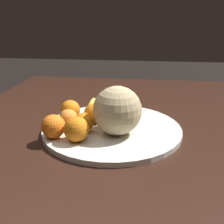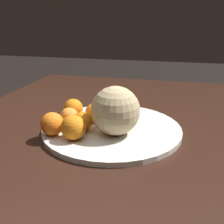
{
  "view_description": "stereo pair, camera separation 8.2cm",
  "coord_description": "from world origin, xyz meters",
  "px_view_note": "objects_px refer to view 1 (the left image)",
  "views": [
    {
      "loc": [
        0.72,
        0.12,
        1.07
      ],
      "look_at": [
        -0.05,
        0.02,
        0.79
      ],
      "focal_mm": 42.0,
      "sensor_mm": 36.0,
      "label": 1
    },
    {
      "loc": [
        0.7,
        0.2,
        1.07
      ],
      "look_at": [
        -0.05,
        0.02,
        0.79
      ],
      "focal_mm": 42.0,
      "sensor_mm": 36.0,
      "label": 2
    }
  ],
  "objects_px": {
    "orange_back_left": "(94,113)",
    "orange_back_right": "(53,126)",
    "produce_tag": "(103,124)",
    "orange_front_left": "(76,129)",
    "banana_bunch": "(105,108)",
    "orange_side_extra": "(115,113)",
    "fruit_bowl": "(112,129)",
    "orange_top_small": "(70,110)",
    "orange_front_right": "(68,118)",
    "melon": "(117,111)",
    "kitchen_table": "(103,159)",
    "orange_mid_center": "(83,123)"
  },
  "relations": [
    {
      "from": "orange_front_left",
      "to": "orange_side_extra",
      "type": "distance_m",
      "value": 0.18
    },
    {
      "from": "melon",
      "to": "produce_tag",
      "type": "xyz_separation_m",
      "value": [
        -0.06,
        -0.05,
        -0.07
      ]
    },
    {
      "from": "orange_front_right",
      "to": "fruit_bowl",
      "type": "bearing_deg",
      "value": 98.63
    },
    {
      "from": "fruit_bowl",
      "to": "produce_tag",
      "type": "height_order",
      "value": "produce_tag"
    },
    {
      "from": "kitchen_table",
      "to": "orange_side_extra",
      "type": "distance_m",
      "value": 0.16
    },
    {
      "from": "orange_front_right",
      "to": "orange_back_right",
      "type": "relative_size",
      "value": 0.85
    },
    {
      "from": "orange_back_left",
      "to": "orange_side_extra",
      "type": "relative_size",
      "value": 1.04
    },
    {
      "from": "fruit_bowl",
      "to": "produce_tag",
      "type": "relative_size",
      "value": 5.55
    },
    {
      "from": "kitchen_table",
      "to": "orange_front_left",
      "type": "xyz_separation_m",
      "value": [
        0.07,
        -0.06,
        0.13
      ]
    },
    {
      "from": "orange_back_left",
      "to": "produce_tag",
      "type": "relative_size",
      "value": 0.83
    },
    {
      "from": "melon",
      "to": "orange_front_right",
      "type": "distance_m",
      "value": 0.17
    },
    {
      "from": "melon",
      "to": "produce_tag",
      "type": "bearing_deg",
      "value": -139.99
    },
    {
      "from": "orange_back_right",
      "to": "orange_side_extra",
      "type": "relative_size",
      "value": 1.1
    },
    {
      "from": "orange_mid_center",
      "to": "orange_side_extra",
      "type": "xyz_separation_m",
      "value": [
        -0.1,
        0.08,
        0.0
      ]
    },
    {
      "from": "orange_side_extra",
      "to": "orange_front_left",
      "type": "bearing_deg",
      "value": -29.19
    },
    {
      "from": "orange_front_right",
      "to": "orange_mid_center",
      "type": "relative_size",
      "value": 0.99
    },
    {
      "from": "orange_front_right",
      "to": "orange_front_left",
      "type": "bearing_deg",
      "value": 28.65
    },
    {
      "from": "kitchen_table",
      "to": "orange_back_left",
      "type": "distance_m",
      "value": 0.15
    },
    {
      "from": "fruit_bowl",
      "to": "orange_top_small",
      "type": "distance_m",
      "value": 0.16
    },
    {
      "from": "produce_tag",
      "to": "orange_front_right",
      "type": "bearing_deg",
      "value": -57.97
    },
    {
      "from": "banana_bunch",
      "to": "orange_back_right",
      "type": "height_order",
      "value": "orange_back_right"
    },
    {
      "from": "orange_back_left",
      "to": "melon",
      "type": "bearing_deg",
      "value": 48.72
    },
    {
      "from": "fruit_bowl",
      "to": "orange_front_left",
      "type": "bearing_deg",
      "value": -37.19
    },
    {
      "from": "orange_back_left",
      "to": "kitchen_table",
      "type": "bearing_deg",
      "value": 28.99
    },
    {
      "from": "orange_mid_center",
      "to": "orange_back_left",
      "type": "height_order",
      "value": "orange_back_left"
    },
    {
      "from": "fruit_bowl",
      "to": "orange_back_left",
      "type": "distance_m",
      "value": 0.08
    },
    {
      "from": "orange_back_left",
      "to": "orange_back_right",
      "type": "relative_size",
      "value": 0.95
    },
    {
      "from": "orange_front_left",
      "to": "banana_bunch",
      "type": "bearing_deg",
      "value": 170.19
    },
    {
      "from": "banana_bunch",
      "to": "orange_mid_center",
      "type": "relative_size",
      "value": 3.57
    },
    {
      "from": "banana_bunch",
      "to": "orange_mid_center",
      "type": "height_order",
      "value": "orange_mid_center"
    },
    {
      "from": "orange_back_right",
      "to": "orange_front_right",
      "type": "bearing_deg",
      "value": 165.3
    },
    {
      "from": "banana_bunch",
      "to": "orange_front_left",
      "type": "height_order",
      "value": "orange_front_left"
    },
    {
      "from": "melon",
      "to": "orange_back_left",
      "type": "bearing_deg",
      "value": -131.28
    },
    {
      "from": "melon",
      "to": "orange_back_right",
      "type": "distance_m",
      "value": 0.19
    },
    {
      "from": "fruit_bowl",
      "to": "orange_front_left",
      "type": "height_order",
      "value": "orange_front_left"
    },
    {
      "from": "melon",
      "to": "orange_side_extra",
      "type": "bearing_deg",
      "value": -168.66
    },
    {
      "from": "orange_front_left",
      "to": "kitchen_table",
      "type": "bearing_deg",
      "value": 136.24
    },
    {
      "from": "kitchen_table",
      "to": "orange_back_left",
      "type": "bearing_deg",
      "value": -151.01
    },
    {
      "from": "orange_top_small",
      "to": "produce_tag",
      "type": "height_order",
      "value": "orange_top_small"
    },
    {
      "from": "orange_mid_center",
      "to": "orange_back_right",
      "type": "distance_m",
      "value": 0.09
    },
    {
      "from": "melon",
      "to": "banana_bunch",
      "type": "height_order",
      "value": "melon"
    },
    {
      "from": "orange_back_right",
      "to": "orange_side_extra",
      "type": "xyz_separation_m",
      "value": [
        -0.15,
        0.16,
        -0.0
      ]
    },
    {
      "from": "banana_bunch",
      "to": "orange_back_left",
      "type": "distance_m",
      "value": 0.11
    },
    {
      "from": "kitchen_table",
      "to": "orange_back_left",
      "type": "height_order",
      "value": "orange_back_left"
    },
    {
      "from": "orange_side_extra",
      "to": "orange_back_right",
      "type": "bearing_deg",
      "value": -47.73
    },
    {
      "from": "orange_front_left",
      "to": "orange_front_right",
      "type": "height_order",
      "value": "orange_front_left"
    },
    {
      "from": "orange_front_left",
      "to": "orange_top_small",
      "type": "relative_size",
      "value": 1.07
    },
    {
      "from": "fruit_bowl",
      "to": "produce_tag",
      "type": "bearing_deg",
      "value": -114.3
    },
    {
      "from": "orange_top_small",
      "to": "orange_mid_center",
      "type": "bearing_deg",
      "value": 35.06
    },
    {
      "from": "kitchen_table",
      "to": "fruit_bowl",
      "type": "xyz_separation_m",
      "value": [
        -0.05,
        0.02,
        0.08
      ]
    }
  ]
}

